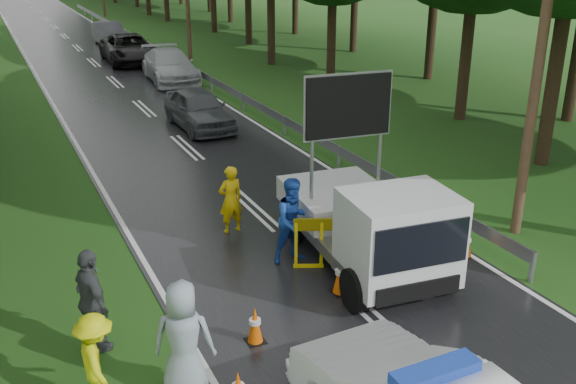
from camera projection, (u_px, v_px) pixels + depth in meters
ground at (380, 325)px, 11.86m from camera, size 160.00×160.00×0.00m
road at (94, 63)px, 37.03m from camera, size 7.00×140.00×0.02m
guardrail at (157, 50)px, 38.04m from camera, size 0.12×60.06×0.70m
utility_pole_near at (545, 18)px, 13.77m from camera, size 1.40×0.24×10.00m
work_truck at (370, 223)px, 13.50m from camera, size 2.68×5.18×3.98m
barrier at (360, 231)px, 13.62m from camera, size 2.60×1.21×1.17m
officer at (231, 200)px, 15.34m from camera, size 0.65×0.45×1.69m
civilian at (294, 221)px, 13.90m from camera, size 0.95×0.74×1.93m
bystander_left at (97, 362)px, 9.54m from camera, size 0.67×1.07×1.58m
bystander_mid at (92, 301)px, 10.82m from camera, size 0.72×1.20×1.91m
bystander_right at (184, 340)px, 9.73m from camera, size 1.13×0.98×1.95m
queue_car_first at (199, 109)px, 24.00m from camera, size 1.82×4.35×1.47m
queue_car_second at (170, 66)px, 31.95m from camera, size 2.53×5.49×1.55m
queue_car_third at (129, 49)px, 36.78m from camera, size 2.82×5.85×1.61m
queue_car_fourth at (109, 34)px, 43.09m from camera, size 1.62×4.56×1.50m
cone_center at (341, 276)px, 12.79m from camera, size 0.38×0.38×0.81m
cone_far at (291, 207)px, 16.16m from camera, size 0.35×0.35×0.74m
cone_left_mid at (255, 325)px, 11.23m from camera, size 0.34×0.34×0.71m
cone_right at (466, 243)px, 14.30m from camera, size 0.32×0.32×0.68m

